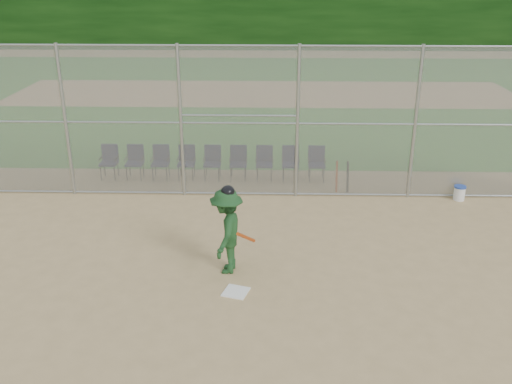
{
  "coord_description": "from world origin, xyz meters",
  "views": [
    {
      "loc": [
        0.3,
        -9.22,
        5.82
      ],
      "look_at": [
        0.0,
        2.5,
        1.1
      ],
      "focal_mm": 40.0,
      "sensor_mm": 36.0,
      "label": 1
    }
  ],
  "objects_px": {
    "batter_at_plate": "(227,231)",
    "water_cooler": "(459,193)",
    "home_plate": "(236,292)",
    "chair_0": "(109,162)"
  },
  "relations": [
    {
      "from": "batter_at_plate",
      "to": "chair_0",
      "type": "height_order",
      "value": "batter_at_plate"
    },
    {
      "from": "batter_at_plate",
      "to": "water_cooler",
      "type": "relative_size",
      "value": 4.75
    },
    {
      "from": "batter_at_plate",
      "to": "chair_0",
      "type": "relative_size",
      "value": 1.93
    },
    {
      "from": "batter_at_plate",
      "to": "water_cooler",
      "type": "height_order",
      "value": "batter_at_plate"
    },
    {
      "from": "chair_0",
      "to": "home_plate",
      "type": "bearing_deg",
      "value": -56.67
    },
    {
      "from": "home_plate",
      "to": "batter_at_plate",
      "type": "height_order",
      "value": "batter_at_plate"
    },
    {
      "from": "batter_at_plate",
      "to": "water_cooler",
      "type": "distance_m",
      "value": 7.05
    },
    {
      "from": "home_plate",
      "to": "water_cooler",
      "type": "height_order",
      "value": "water_cooler"
    },
    {
      "from": "batter_at_plate",
      "to": "chair_0",
      "type": "distance_m",
      "value": 6.53
    },
    {
      "from": "batter_at_plate",
      "to": "chair_0",
      "type": "xyz_separation_m",
      "value": [
        -3.81,
        5.29,
        -0.42
      ]
    }
  ]
}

